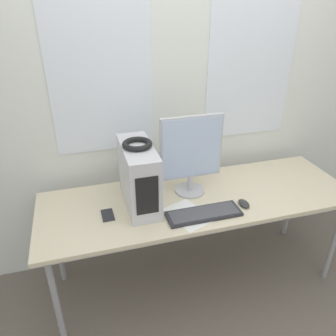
{
  "coord_description": "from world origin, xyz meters",
  "views": [
    {
      "loc": [
        -0.73,
        -1.41,
        2.0
      ],
      "look_at": [
        -0.22,
        0.36,
        1.03
      ],
      "focal_mm": 35.0,
      "sensor_mm": 36.0,
      "label": 1
    }
  ],
  "objects_px": {
    "keyboard": "(204,214)",
    "cell_phone": "(108,215)",
    "monitor_main": "(191,153)",
    "mouse": "(244,204)",
    "headphones": "(137,144)",
    "pc_tower": "(139,176)"
  },
  "relations": [
    {
      "from": "monitor_main",
      "to": "cell_phone",
      "type": "xyz_separation_m",
      "value": [
        -0.59,
        -0.13,
        -0.3
      ]
    },
    {
      "from": "pc_tower",
      "to": "keyboard",
      "type": "bearing_deg",
      "value": -34.47
    },
    {
      "from": "pc_tower",
      "to": "monitor_main",
      "type": "height_order",
      "value": "monitor_main"
    },
    {
      "from": "monitor_main",
      "to": "mouse",
      "type": "xyz_separation_m",
      "value": [
        0.29,
        -0.26,
        -0.29
      ]
    },
    {
      "from": "pc_tower",
      "to": "headphones",
      "type": "height_order",
      "value": "headphones"
    },
    {
      "from": "mouse",
      "to": "cell_phone",
      "type": "bearing_deg",
      "value": 171.3
    },
    {
      "from": "headphones",
      "to": "keyboard",
      "type": "relative_size",
      "value": 0.39
    },
    {
      "from": "pc_tower",
      "to": "mouse",
      "type": "distance_m",
      "value": 0.72
    },
    {
      "from": "cell_phone",
      "to": "pc_tower",
      "type": "bearing_deg",
      "value": 18.67
    },
    {
      "from": "keyboard",
      "to": "mouse",
      "type": "distance_m",
      "value": 0.3
    },
    {
      "from": "keyboard",
      "to": "cell_phone",
      "type": "xyz_separation_m",
      "value": [
        -0.58,
        0.16,
        -0.01
      ]
    },
    {
      "from": "cell_phone",
      "to": "mouse",
      "type": "bearing_deg",
      "value": -10.25
    },
    {
      "from": "keyboard",
      "to": "mouse",
      "type": "bearing_deg",
      "value": 5.56
    },
    {
      "from": "headphones",
      "to": "cell_phone",
      "type": "xyz_separation_m",
      "value": [
        -0.23,
        -0.08,
        -0.43
      ]
    },
    {
      "from": "monitor_main",
      "to": "cell_phone",
      "type": "relative_size",
      "value": 4.42
    },
    {
      "from": "pc_tower",
      "to": "monitor_main",
      "type": "bearing_deg",
      "value": 6.89
    },
    {
      "from": "mouse",
      "to": "cell_phone",
      "type": "relative_size",
      "value": 0.82
    },
    {
      "from": "pc_tower",
      "to": "keyboard",
      "type": "distance_m",
      "value": 0.48
    },
    {
      "from": "headphones",
      "to": "keyboard",
      "type": "bearing_deg",
      "value": -34.56
    },
    {
      "from": "headphones",
      "to": "mouse",
      "type": "height_order",
      "value": "headphones"
    },
    {
      "from": "headphones",
      "to": "monitor_main",
      "type": "relative_size",
      "value": 0.33
    },
    {
      "from": "monitor_main",
      "to": "mouse",
      "type": "relative_size",
      "value": 5.37
    }
  ]
}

